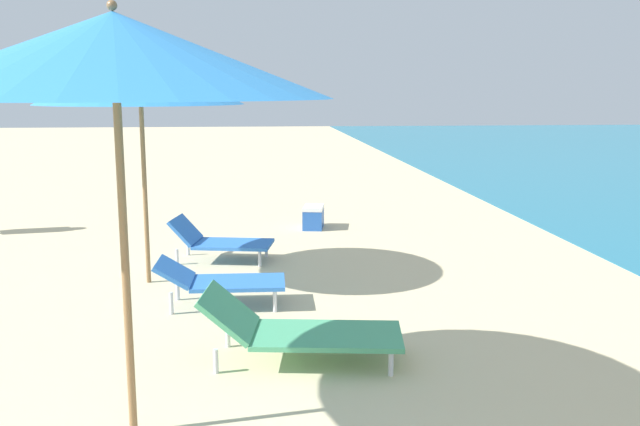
% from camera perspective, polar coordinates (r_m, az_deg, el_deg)
% --- Properties ---
extents(umbrella_second, '(2.51, 2.51, 2.62)m').
position_cam_1_polar(umbrella_second, '(4.18, -16.67, 12.38)').
color(umbrella_second, olive).
rests_on(umbrella_second, ground).
extents(lounger_second_shoreside, '(1.64, 0.84, 0.57)m').
position_cam_1_polar(lounger_second_shoreside, '(5.51, -1.84, -9.59)').
color(lounger_second_shoreside, '#4CA572').
rests_on(lounger_second_shoreside, ground).
extents(umbrella_farthest, '(2.21, 2.21, 2.58)m').
position_cam_1_polar(umbrella_farthest, '(7.68, -14.71, 10.74)').
color(umbrella_farthest, olive).
rests_on(umbrella_farthest, ground).
extents(lounger_farthest_shoreside, '(1.32, 0.81, 0.55)m').
position_cam_1_polar(lounger_farthest_shoreside, '(8.73, -8.35, -2.26)').
color(lounger_farthest_shoreside, blue).
rests_on(lounger_farthest_shoreside, ground).
extents(lounger_farthest_inland, '(1.28, 0.59, 0.48)m').
position_cam_1_polar(lounger_farthest_inland, '(6.92, -8.32, -5.53)').
color(lounger_farthest_inland, blue).
rests_on(lounger_farthest_inland, ground).
extents(cooler_box, '(0.39, 0.58, 0.35)m').
position_cam_1_polar(cooler_box, '(10.69, -0.55, -0.33)').
color(cooler_box, '#2659B2').
rests_on(cooler_box, ground).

